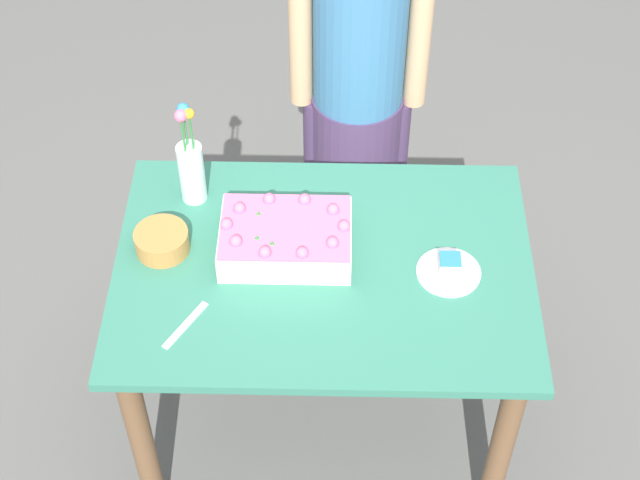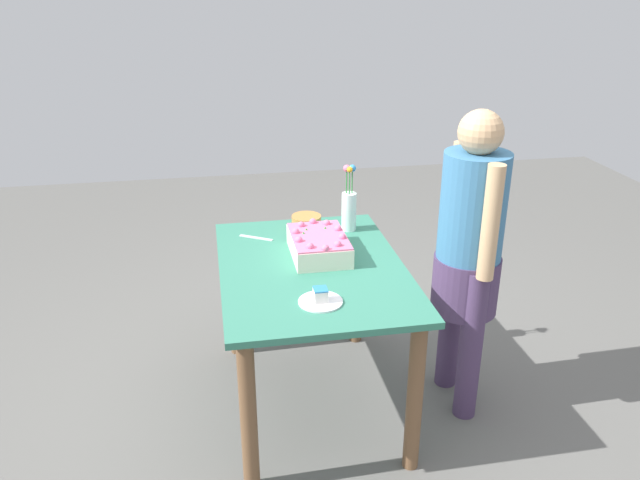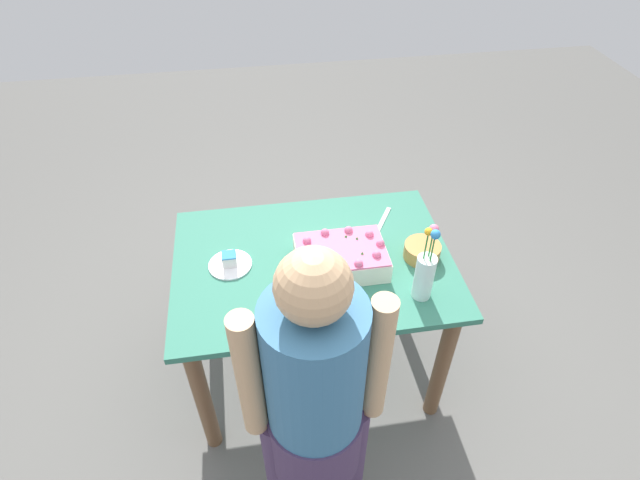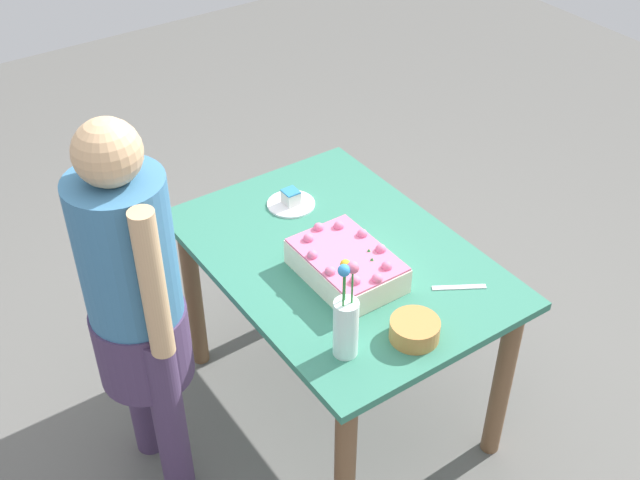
{
  "view_description": "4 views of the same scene",
  "coord_description": "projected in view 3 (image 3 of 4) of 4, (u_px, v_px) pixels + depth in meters",
  "views": [
    {
      "loc": [
        0.03,
        -1.84,
        2.9
      ],
      "look_at": [
        -0.01,
        0.08,
        0.79
      ],
      "focal_mm": 55.0,
      "sensor_mm": 36.0,
      "label": 1
    },
    {
      "loc": [
        2.58,
        -0.43,
        2.02
      ],
      "look_at": [
        -0.02,
        0.04,
        0.88
      ],
      "focal_mm": 35.0,
      "sensor_mm": 36.0,
      "label": 2
    },
    {
      "loc": [
        0.21,
        1.54,
        2.27
      ],
      "look_at": [
        -0.04,
        -0.04,
        0.85
      ],
      "focal_mm": 28.0,
      "sensor_mm": 36.0,
      "label": 3
    },
    {
      "loc": [
        -1.79,
        1.31,
        2.54
      ],
      "look_at": [
        0.02,
        0.07,
        0.85
      ],
      "focal_mm": 45.0,
      "sensor_mm": 36.0,
      "label": 4
    }
  ],
  "objects": [
    {
      "name": "fruit_bowl",
      "position": [
        422.0,
        251.0,
        2.16
      ],
      "size": [
        0.16,
        0.16,
        0.07
      ],
      "primitive_type": "cylinder",
      "color": "#BA7D3E",
      "rests_on": "dining_table"
    },
    {
      "name": "serving_plate_with_slice",
      "position": [
        230.0,
        262.0,
        2.13
      ],
      "size": [
        0.18,
        0.18,
        0.06
      ],
      "color": "white",
      "rests_on": "dining_table"
    },
    {
      "name": "dining_table",
      "position": [
        314.0,
        282.0,
        2.26
      ],
      "size": [
        1.21,
        0.85,
        0.77
      ],
      "color": "#337861",
      "rests_on": "ground_plane"
    },
    {
      "name": "flower_vase",
      "position": [
        425.0,
        273.0,
        1.93
      ],
      "size": [
        0.08,
        0.08,
        0.35
      ],
      "color": "white",
      "rests_on": "dining_table"
    },
    {
      "name": "person_standing",
      "position": [
        315.0,
        403.0,
        1.56
      ],
      "size": [
        0.45,
        0.31,
        1.49
      ],
      "rotation": [
        0.0,
        0.0,
        -1.57
      ],
      "color": "#483558",
      "rests_on": "ground_plane"
    },
    {
      "name": "cake_knife",
      "position": [
        384.0,
        219.0,
        2.37
      ],
      "size": [
        0.11,
        0.17,
        0.0
      ],
      "primitive_type": "cube",
      "rotation": [
        0.0,
        0.0,
        1.03
      ],
      "color": "silver",
      "rests_on": "dining_table"
    },
    {
      "name": "sheet_cake",
      "position": [
        341.0,
        257.0,
        2.1
      ],
      "size": [
        0.38,
        0.26,
        0.12
      ],
      "color": "white",
      "rests_on": "dining_table"
    },
    {
      "name": "ground_plane",
      "position": [
        315.0,
        363.0,
        2.68
      ],
      "size": [
        8.0,
        8.0,
        0.0
      ],
      "primitive_type": "plane",
      "color": "#605F5B"
    }
  ]
}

